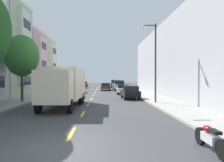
# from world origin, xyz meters

# --- Properties ---
(ground_plane) EXTENTS (160.00, 160.00, 0.00)m
(ground_plane) POSITION_xyz_m (0.00, 30.00, 0.00)
(ground_plane) COLOR #38383A
(sidewalk_left) EXTENTS (3.20, 120.00, 0.14)m
(sidewalk_left) POSITION_xyz_m (-7.10, 28.00, 0.07)
(sidewalk_left) COLOR #99968E
(sidewalk_left) RESTS_ON ground_plane
(sidewalk_right) EXTENTS (3.20, 120.00, 0.14)m
(sidewalk_right) POSITION_xyz_m (7.10, 28.00, 0.07)
(sidewalk_right) COLOR #99968E
(sidewalk_right) RESTS_ON ground_plane
(lane_centerline_dashes) EXTENTS (0.14, 47.20, 0.01)m
(lane_centerline_dashes) POSITION_xyz_m (0.00, 24.50, 0.00)
(lane_centerline_dashes) COLOR yellow
(lane_centerline_dashes) RESTS_ON ground_plane
(townhouse_fourth_rose) EXTENTS (12.97, 7.22, 10.06)m
(townhouse_fourth_rose) POSITION_xyz_m (-14.77, 27.38, 4.83)
(townhouse_fourth_rose) COLOR #CC9E9E
(townhouse_fourth_rose) RESTS_ON ground_plane
(townhouse_fifth_cream) EXTENTS (12.59, 7.22, 10.24)m
(townhouse_fifth_cream) POSITION_xyz_m (-14.59, 34.80, 4.92)
(townhouse_fifth_cream) COLOR beige
(townhouse_fifth_cream) RESTS_ON ground_plane
(apartment_block_opposite) EXTENTS (10.00, 36.00, 9.30)m
(apartment_block_opposite) POSITION_xyz_m (13.70, 20.00, 4.65)
(apartment_block_opposite) COLOR #A8A8AD
(apartment_block_opposite) RESTS_ON ground_plane
(street_tree_second) EXTENTS (3.15, 3.15, 6.32)m
(street_tree_second) POSITION_xyz_m (-6.40, 13.56, 4.47)
(street_tree_second) COLOR #47331E
(street_tree_second) RESTS_ON sidewalk_left
(street_lamp) EXTENTS (1.35, 0.28, 7.15)m
(street_lamp) POSITION_xyz_m (5.95, 12.13, 4.26)
(street_lamp) COLOR #38383D
(street_lamp) RESTS_ON sidewalk_right
(delivery_box_truck) EXTENTS (2.66, 8.15, 3.19)m
(delivery_box_truck) POSITION_xyz_m (-1.79, 10.49, 1.84)
(delivery_box_truck) COLOR beige
(delivery_box_truck) RESTS_ON ground_plane
(parked_pickup_champagne) EXTENTS (2.03, 5.31, 1.73)m
(parked_pickup_champagne) POSITION_xyz_m (-4.25, 32.88, 0.83)
(parked_pickup_champagne) COLOR tan
(parked_pickup_champagne) RESTS_ON ground_plane
(parked_suv_forest) EXTENTS (2.04, 4.83, 1.93)m
(parked_suv_forest) POSITION_xyz_m (4.23, 46.95, 0.99)
(parked_suv_forest) COLOR #194C28
(parked_suv_forest) RESTS_ON ground_plane
(parked_suv_silver) EXTENTS (2.02, 4.83, 1.93)m
(parked_suv_silver) POSITION_xyz_m (-4.30, 42.53, 0.99)
(parked_suv_silver) COLOR #B2B5BA
(parked_suv_silver) RESTS_ON ground_plane
(parked_sedan_white) EXTENTS (1.92, 4.55, 1.43)m
(parked_sedan_white) POSITION_xyz_m (4.27, 24.44, 0.75)
(parked_sedan_white) COLOR silver
(parked_sedan_white) RESTS_ON ground_plane
(parked_suv_sky) EXTENTS (2.04, 4.84, 1.93)m
(parked_suv_sky) POSITION_xyz_m (4.44, 33.90, 0.99)
(parked_suv_sky) COLOR #7A9EC6
(parked_suv_sky) RESTS_ON ground_plane
(parked_sedan_red) EXTENTS (1.92, 4.55, 1.43)m
(parked_sedan_red) POSITION_xyz_m (-4.23, 54.94, 0.75)
(parked_sedan_red) COLOR #AD1E1E
(parked_sedan_red) RESTS_ON ground_plane
(parked_suv_orange) EXTENTS (2.05, 4.84, 1.93)m
(parked_suv_orange) POSITION_xyz_m (4.44, 40.29, 0.99)
(parked_suv_orange) COLOR orange
(parked_suv_orange) RESTS_ON ground_plane
(parked_hatchback_black) EXTENTS (1.85, 4.04, 1.50)m
(parked_hatchback_black) POSITION_xyz_m (4.38, 16.82, 0.76)
(parked_hatchback_black) COLOR black
(parked_hatchback_black) RESTS_ON ground_plane
(parked_sedan_burgundy) EXTENTS (1.89, 4.54, 1.43)m
(parked_sedan_burgundy) POSITION_xyz_m (-4.41, 49.45, 0.75)
(parked_sedan_burgundy) COLOR maroon
(parked_sedan_burgundy) RESTS_ON ground_plane
(moving_charcoal_sedan) EXTENTS (1.80, 4.50, 1.43)m
(moving_charcoal_sedan) POSITION_xyz_m (1.80, 34.12, 0.75)
(moving_charcoal_sedan) COLOR #333338
(moving_charcoal_sedan) RESTS_ON ground_plane
(parked_motorcycle) EXTENTS (0.62, 2.05, 0.90)m
(parked_motorcycle) POSITION_xyz_m (4.75, -0.38, 0.41)
(parked_motorcycle) COLOR black
(parked_motorcycle) RESTS_ON ground_plane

